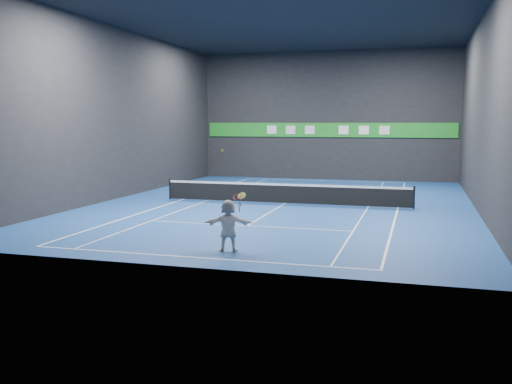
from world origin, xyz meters
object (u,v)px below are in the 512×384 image
(player, at_px, (228,225))
(tennis_racket, at_px, (238,198))
(tennis_net, at_px, (285,193))
(tennis_ball, at_px, (222,150))

(player, relative_size, tennis_racket, 2.55)
(player, xyz_separation_m, tennis_racket, (0.32, 0.05, 0.86))
(player, height_order, tennis_net, player)
(player, distance_m, tennis_net, 10.80)
(player, relative_size, tennis_net, 0.13)
(player, bearing_deg, tennis_ball, -49.52)
(player, bearing_deg, tennis_net, -102.00)
(tennis_ball, bearing_deg, tennis_net, 92.59)
(tennis_racket, bearing_deg, tennis_net, 95.52)
(tennis_net, height_order, tennis_racket, tennis_racket)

